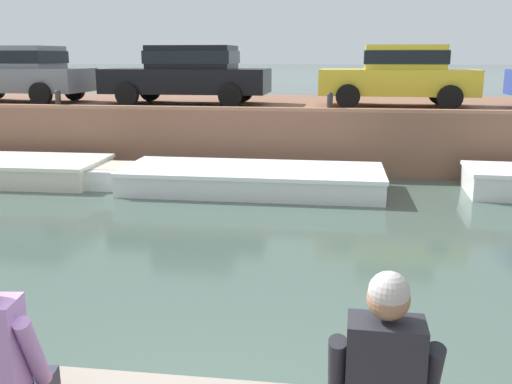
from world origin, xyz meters
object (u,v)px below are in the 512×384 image
car_leftmost_grey (16,72)px  car_centre_yellow (399,73)px  person_seated_right (383,383)px  mooring_bollard_mid (330,101)px  mooring_bollard_west (58,98)px  boat_moored_central_white (240,179)px  car_left_inner_black (189,72)px

car_leftmost_grey → car_centre_yellow: (10.48, 0.00, -0.00)m
car_leftmost_grey → person_seated_right: bearing=-54.2°
car_leftmost_grey → person_seated_right: (9.16, -12.69, -1.12)m
mooring_bollard_mid → mooring_bollard_west: bearing=180.0°
car_leftmost_grey → mooring_bollard_west: (1.95, -1.54, -0.61)m
boat_moored_central_white → mooring_bollard_west: mooring_bollard_west is taller
car_centre_yellow → mooring_bollard_mid: (-1.73, -1.54, -0.61)m
car_leftmost_grey → mooring_bollard_west: size_ratio=9.56×
car_left_inner_black → mooring_bollard_mid: size_ratio=9.88×
car_left_inner_black → person_seated_right: (4.19, -12.70, -1.12)m
boat_moored_central_white → car_left_inner_black: bearing=119.2°
car_left_inner_black → car_leftmost_grey: bearing=-180.0°
car_leftmost_grey → person_seated_right: 15.69m
person_seated_right → car_centre_yellow: bearing=84.0°
car_centre_yellow → mooring_bollard_west: 8.69m
car_left_inner_black → car_centre_yellow: same height
person_seated_right → boat_moored_central_white: bearing=103.7°
mooring_bollard_west → mooring_bollard_mid: same height
car_left_inner_black → mooring_bollard_mid: car_left_inner_black is taller
boat_moored_central_white → mooring_bollard_mid: bearing=47.1°
mooring_bollard_mid → person_seated_right: bearing=-87.9°
car_leftmost_grey → mooring_bollard_mid: 8.91m
car_left_inner_black → mooring_bollard_west: 3.44m
car_leftmost_grey → mooring_bollard_mid: (8.75, -1.54, -0.61)m
car_centre_yellow → mooring_bollard_west: size_ratio=8.88×
car_left_inner_black → mooring_bollard_west: size_ratio=9.88×
car_left_inner_black → mooring_bollard_west: bearing=-152.9°
car_leftmost_grey → car_left_inner_black: size_ratio=0.97×
boat_moored_central_white → mooring_bollard_west: bearing=158.4°
person_seated_right → car_left_inner_black: bearing=108.3°
boat_moored_central_white → mooring_bollard_mid: 3.09m
mooring_bollard_mid → person_seated_right: mooring_bollard_mid is taller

